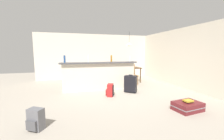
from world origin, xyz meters
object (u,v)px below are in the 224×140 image
book_stack (188,101)px  suitcase_upright_black (131,84)px  backpack_red (110,90)px  bottle_amber (111,59)px  bottle_clear (88,58)px  bottle_blue (65,59)px  dining_chair_far_side (126,70)px  bottle_white (130,59)px  dining_table (129,69)px  suitcase_flat_maroon (188,106)px  pendant_lamp (129,44)px  dining_chair_near_partition (132,73)px  backpack_grey (36,120)px

book_stack → suitcase_upright_black: bearing=111.3°
backpack_red → bottle_amber: bearing=70.9°
bottle_clear → bottle_blue: bearing=-178.5°
bottle_amber → dining_chair_far_side: (1.32, 1.78, -0.73)m
dining_chair_far_side → bottle_white: bearing=-106.7°
dining_table → suitcase_flat_maroon: (0.09, -3.73, -0.54)m
bottle_white → suitcase_flat_maroon: bottle_white is taller
bottle_amber → pendant_lamp: (1.30, 1.34, 0.66)m
bottle_blue → book_stack: bottle_blue is taller
book_stack → suitcase_flat_maroon: bearing=148.4°
suitcase_upright_black → book_stack: (0.76, -1.94, -0.08)m
suitcase_flat_maroon → backpack_red: (-1.61, 1.71, 0.09)m
bottle_white → backpack_red: bearing=-141.0°
dining_table → backpack_red: size_ratio=2.62×
bottle_clear → book_stack: 3.52m
bottle_amber → suitcase_upright_black: size_ratio=0.39×
dining_chair_near_partition → book_stack: (0.17, -3.14, -0.26)m
bottle_blue → suitcase_flat_maroon: 4.12m
bottle_white → book_stack: 2.82m
backpack_red → pendant_lamp: bearing=53.4°
pendant_lamp → dining_chair_near_partition: bearing=-100.2°
dining_chair_near_partition → dining_chair_far_side: bearing=82.7°
suitcase_upright_black → backpack_red: size_ratio=1.60×
dining_table → backpack_red: 2.56m
bottle_blue → backpack_grey: (-0.46, -2.45, -1.05)m
dining_chair_near_partition → suitcase_upright_black: bearing=-116.1°
bottle_blue → dining_table: (2.98, 1.22, -0.60)m
dining_chair_far_side → backpack_grey: size_ratio=2.21×
bottle_white → book_stack: size_ratio=0.78×
bottle_amber → backpack_red: (-0.26, -0.76, -1.04)m
bottle_white → dining_table: (0.43, 1.13, -0.58)m
suitcase_flat_maroon → book_stack: book_stack is taller
dining_table → backpack_grey: size_ratio=2.62×
backpack_grey → book_stack: bearing=-0.9°
book_stack → dining_chair_far_side: bearing=90.3°
pendant_lamp → suitcase_flat_maroon: size_ratio=0.82×
bottle_blue → suitcase_flat_maroon: bearing=-39.3°
suitcase_flat_maroon → backpack_red: 2.35m
dining_chair_near_partition → backpack_red: size_ratio=2.21×
suitcase_upright_black → backpack_red: bearing=-165.3°
bottle_clear → backpack_red: (0.62, -0.82, -1.06)m
bottle_white → dining_chair_near_partition: bottle_white is taller
suitcase_flat_maroon → backpack_grey: size_ratio=2.05×
bottle_clear → dining_table: 2.52m
dining_table → backpack_grey: bearing=-133.1°
dining_chair_far_side → suitcase_upright_black: dining_chair_far_side is taller
dining_chair_far_side → dining_chair_near_partition: bearing=-97.3°
dining_table → book_stack: dining_table is taller
dining_table → pendant_lamp: pendant_lamp is taller
bottle_white → dining_chair_far_side: size_ratio=0.23×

